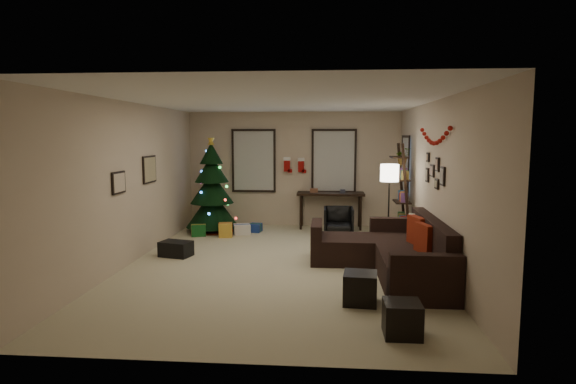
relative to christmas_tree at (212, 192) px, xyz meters
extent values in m
plane|color=beige|center=(1.77, -2.64, -0.90)|extent=(7.00, 7.00, 0.00)
plane|color=white|center=(1.77, -2.64, 1.80)|extent=(7.00, 7.00, 0.00)
plane|color=beige|center=(1.77, 0.86, 0.45)|extent=(5.00, 0.00, 5.00)
plane|color=beige|center=(1.77, -6.14, 0.45)|extent=(5.00, 0.00, 5.00)
plane|color=beige|center=(-0.73, -2.64, 0.45)|extent=(0.00, 7.00, 7.00)
plane|color=beige|center=(4.27, -2.64, 0.45)|extent=(0.00, 7.00, 7.00)
cube|color=#728CB2|center=(0.82, 0.83, 0.65)|extent=(0.94, 0.02, 1.35)
cube|color=beige|center=(0.82, 0.83, 0.65)|extent=(0.94, 0.03, 1.35)
cube|color=#728CB2|center=(2.72, 0.83, 0.65)|extent=(0.94, 0.02, 1.35)
cube|color=beige|center=(2.72, 0.83, 0.65)|extent=(0.94, 0.03, 1.35)
cube|color=#728CB2|center=(4.24, -0.09, 0.60)|extent=(0.05, 0.27, 1.17)
cube|color=beige|center=(4.24, -0.09, 0.60)|extent=(0.05, 0.45, 1.17)
cylinder|color=black|center=(0.00, 0.00, -0.77)|extent=(0.09, 0.09, 0.26)
cone|color=black|center=(0.00, 0.00, -0.38)|extent=(1.17, 1.17, 0.82)
cone|color=black|center=(0.00, 0.00, 0.09)|extent=(0.96, 0.96, 0.69)
cone|color=black|center=(0.00, 0.00, 0.52)|extent=(0.76, 0.76, 0.60)
cone|color=black|center=(0.00, 0.00, 0.86)|extent=(0.52, 0.52, 0.47)
cylinder|color=maroon|center=(0.00, 0.00, -0.88)|extent=(0.94, 0.94, 0.03)
cube|color=maroon|center=(-0.28, -0.09, -0.76)|extent=(0.26, 0.26, 0.28)
cube|color=#14591E|center=(-0.18, -0.54, -0.77)|extent=(0.30, 0.22, 0.25)
cube|color=silver|center=(0.72, -0.29, -0.79)|extent=(0.35, 0.28, 0.22)
cube|color=gold|center=(0.42, -0.59, -0.75)|extent=(0.28, 0.25, 0.30)
cube|color=navy|center=(0.97, 0.01, -0.81)|extent=(0.25, 0.30, 0.18)
cube|color=black|center=(3.80, -3.12, -0.69)|extent=(0.91, 2.44, 0.43)
cube|color=black|center=(4.16, -3.12, -0.24)|extent=(0.20, 2.44, 0.46)
cube|color=black|center=(3.80, -4.44, -0.56)|extent=(0.91, 0.20, 0.67)
cube|color=black|center=(3.80, -1.80, -0.56)|extent=(0.91, 0.20, 0.67)
cube|color=black|center=(2.91, -2.36, -0.69)|extent=(0.86, 0.91, 0.43)
cube|color=black|center=(2.39, -2.36, -0.56)|extent=(0.18, 0.91, 0.67)
cube|color=maroon|center=(3.98, -3.38, -0.26)|extent=(0.22, 0.45, 0.43)
cube|color=maroon|center=(3.98, -2.83, -0.26)|extent=(0.24, 0.48, 0.46)
cube|color=beige|center=(3.98, -2.36, -0.27)|extent=(0.17, 0.39, 0.37)
cube|color=black|center=(2.99, -4.40, -0.70)|extent=(0.46, 0.46, 0.40)
cube|color=black|center=(3.37, -5.36, -0.71)|extent=(0.39, 0.39, 0.37)
cube|color=black|center=(2.65, 0.58, -0.09)|extent=(1.55, 0.55, 0.06)
cylinder|color=black|center=(1.97, 0.36, -0.51)|extent=(0.06, 0.06, 0.77)
cylinder|color=black|center=(1.97, 0.80, -0.51)|extent=(0.06, 0.06, 0.77)
cylinder|color=black|center=(3.33, 0.36, -0.51)|extent=(0.06, 0.06, 0.77)
cylinder|color=black|center=(3.33, 0.80, -0.51)|extent=(0.06, 0.06, 0.77)
imported|color=black|center=(2.82, -0.07, -0.60)|extent=(0.59, 0.55, 0.60)
cube|color=black|center=(4.09, -1.11, 0.10)|extent=(0.05, 0.05, 2.00)
cube|color=black|center=(4.09, -0.57, 0.10)|extent=(0.05, 0.05, 2.00)
cube|color=black|center=(4.06, -0.84, -0.51)|extent=(0.30, 0.56, 0.03)
cube|color=black|center=(4.06, -0.84, -0.07)|extent=(0.30, 0.56, 0.03)
cube|color=black|center=(4.06, -0.84, 0.38)|extent=(0.30, 0.56, 0.03)
cube|color=black|center=(4.06, -0.84, 0.82)|extent=(0.30, 0.56, 0.03)
imported|color=#4C4C4C|center=(4.07, -0.68, 0.88)|extent=(0.50, 0.47, 0.43)
cylinder|color=black|center=(3.72, -1.41, -0.88)|extent=(0.28, 0.28, 0.03)
cylinder|color=black|center=(3.72, -1.41, -0.19)|extent=(0.03, 0.03, 1.35)
cylinder|color=white|center=(3.72, -1.41, 0.55)|extent=(0.34, 0.34, 0.32)
cube|color=black|center=(-0.71, -1.86, 0.63)|extent=(0.04, 0.60, 0.50)
cube|color=tan|center=(-0.71, -1.86, 0.63)|extent=(0.01, 0.54, 0.45)
cube|color=black|center=(-0.71, -3.18, 0.51)|extent=(0.04, 0.45, 0.35)
cube|color=beige|center=(-0.71, -3.18, 0.51)|extent=(0.01, 0.41, 0.31)
cube|color=black|center=(4.25, -3.24, 0.65)|extent=(0.03, 0.22, 0.28)
cube|color=black|center=(4.25, -2.89, 0.80)|extent=(0.03, 0.18, 0.22)
cube|color=black|center=(4.25, -2.89, 0.50)|extent=(0.03, 0.20, 0.16)
cube|color=black|center=(4.25, -2.54, 0.68)|extent=(0.03, 0.26, 0.20)
cube|color=black|center=(4.25, -2.19, 0.58)|extent=(0.03, 0.18, 0.24)
cube|color=black|center=(4.25, -2.19, 0.88)|extent=(0.03, 0.16, 0.16)
cube|color=#990F0C|center=(1.62, 0.74, 0.55)|extent=(0.14, 0.04, 0.30)
cube|color=white|center=(1.62, 0.74, 0.70)|extent=(0.16, 0.05, 0.08)
cube|color=#990F0C|center=(1.69, 0.74, 0.42)|extent=(0.10, 0.04, 0.08)
cube|color=#990F0C|center=(1.95, 0.81, 0.54)|extent=(0.14, 0.04, 0.30)
cube|color=white|center=(1.95, 0.81, 0.69)|extent=(0.16, 0.05, 0.08)
cube|color=#990F0C|center=(2.02, 0.81, 0.41)|extent=(0.10, 0.04, 0.08)
cube|color=black|center=(-0.12, -2.25, -0.77)|extent=(0.61, 0.48, 0.27)
camera|label=1|loc=(2.54, -10.31, 1.24)|focal=29.47mm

